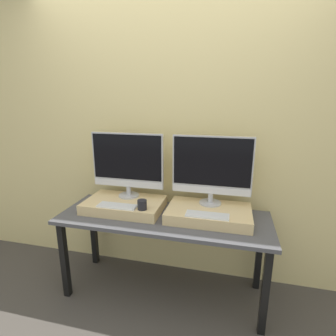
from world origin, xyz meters
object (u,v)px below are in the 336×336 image
(monitor_right, at_px, (212,168))
(keyboard_right, at_px, (207,215))
(monitor_left, at_px, (127,163))
(keyboard_left, at_px, (117,206))
(mug, at_px, (142,205))

(monitor_right, relative_size, keyboard_right, 1.99)
(monitor_left, height_order, keyboard_left, monitor_left)
(keyboard_left, bearing_deg, mug, 0.00)
(keyboard_right, bearing_deg, monitor_left, 161.20)
(keyboard_left, distance_m, keyboard_right, 0.71)
(keyboard_left, xyz_separation_m, monitor_right, (0.71, 0.24, 0.30))
(monitor_left, bearing_deg, keyboard_right, -18.80)
(mug, bearing_deg, keyboard_left, -180.00)
(monitor_right, xyz_separation_m, keyboard_right, (-0.00, -0.24, -0.30))
(monitor_left, bearing_deg, mug, -49.13)
(keyboard_left, height_order, monitor_right, monitor_right)
(monitor_right, bearing_deg, mug, -154.24)
(monitor_left, distance_m, keyboard_right, 0.80)
(monitor_left, height_order, monitor_right, same)
(monitor_left, xyz_separation_m, keyboard_left, (0.00, -0.24, -0.30))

